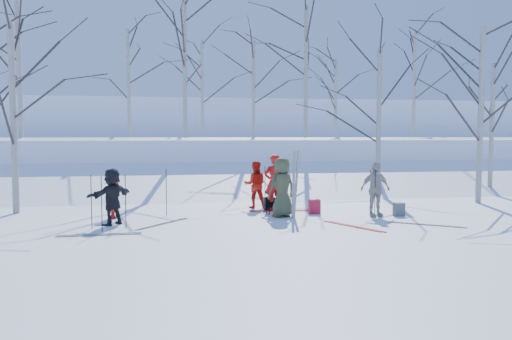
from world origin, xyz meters
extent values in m
plane|color=white|center=(0.00, 0.00, 0.00)|extent=(120.00, 120.00, 0.00)
cube|color=white|center=(0.00, 7.00, 0.15)|extent=(70.00, 9.49, 4.12)
cube|color=white|center=(0.00, 17.00, 1.00)|extent=(70.00, 18.00, 2.20)
cube|color=white|center=(0.00, 38.00, 2.00)|extent=(90.00, 30.00, 6.00)
imported|color=#3E4529|center=(0.64, 0.88, 0.85)|extent=(0.96, 0.80, 1.69)
imported|color=red|center=(0.64, 1.97, 0.87)|extent=(0.65, 0.44, 1.73)
imported|color=red|center=(0.18, 2.74, 0.75)|extent=(0.79, 0.65, 1.49)
imported|color=red|center=(-4.01, 1.36, 0.52)|extent=(0.53, 0.75, 1.05)
imported|color=beige|center=(3.28, 0.53, 0.78)|extent=(0.96, 0.51, 1.57)
imported|color=black|center=(-3.94, 0.38, 0.74)|extent=(1.24, 1.30, 1.47)
imported|color=black|center=(0.46, 1.33, 0.26)|extent=(0.60, 0.64, 0.51)
cube|color=silver|center=(0.90, 0.58, 0.95)|extent=(0.08, 0.16, 1.90)
cube|color=silver|center=(1.00, 0.66, 0.95)|extent=(0.15, 0.23, 1.89)
cylinder|color=black|center=(-3.57, -0.07, 0.67)|extent=(0.02, 0.02, 1.34)
cylinder|color=black|center=(1.07, 2.45, 0.67)|extent=(0.02, 0.02, 1.34)
cylinder|color=black|center=(3.22, 0.41, 0.67)|extent=(0.02, 0.02, 1.34)
cylinder|color=black|center=(-2.59, 1.69, 0.67)|extent=(0.02, 0.02, 1.34)
cylinder|color=black|center=(0.43, 2.37, 0.67)|extent=(0.02, 0.02, 1.34)
cylinder|color=black|center=(-4.38, -0.13, 0.67)|extent=(0.02, 0.02, 1.34)
cylinder|color=black|center=(-4.08, -0.52, 0.67)|extent=(0.02, 0.02, 1.34)
cylinder|color=black|center=(3.16, 0.60, 0.67)|extent=(0.02, 0.02, 1.34)
cube|color=#B11B31|center=(1.72, 1.30, 0.21)|extent=(0.32, 0.22, 0.42)
cube|color=#55585C|center=(3.99, 0.49, 0.19)|extent=(0.30, 0.20, 0.38)
cube|color=black|center=(0.54, 2.16, 0.20)|extent=(0.34, 0.24, 0.40)
camera|label=1|loc=(-2.37, -12.81, 2.31)|focal=35.00mm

